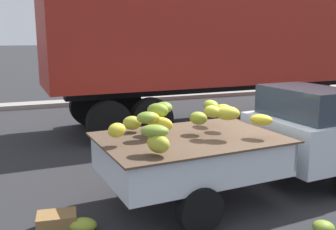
{
  "coord_description": "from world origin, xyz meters",
  "views": [
    {
      "loc": [
        -3.53,
        -5.35,
        2.58
      ],
      "look_at": [
        -1.26,
        0.54,
        1.28
      ],
      "focal_mm": 41.34,
      "sensor_mm": 36.0,
      "label": 1
    }
  ],
  "objects_px": {
    "fallen_banana_bunch_near_tailgate": "(83,225)",
    "fallen_banana_bunch_by_wheel": "(323,227)",
    "pickup_truck": "(286,136)",
    "produce_crate": "(57,221)",
    "semi_trailer": "(247,37)"
  },
  "relations": [
    {
      "from": "fallen_banana_bunch_near_tailgate",
      "to": "fallen_banana_bunch_by_wheel",
      "type": "height_order",
      "value": "fallen_banana_bunch_near_tailgate"
    },
    {
      "from": "pickup_truck",
      "to": "semi_trailer",
      "type": "distance_m",
      "value": 5.68
    },
    {
      "from": "pickup_truck",
      "to": "semi_trailer",
      "type": "relative_size",
      "value": 0.41
    },
    {
      "from": "semi_trailer",
      "to": "fallen_banana_bunch_near_tailgate",
      "type": "height_order",
      "value": "semi_trailer"
    },
    {
      "from": "semi_trailer",
      "to": "pickup_truck",
      "type": "bearing_deg",
      "value": -116.63
    },
    {
      "from": "semi_trailer",
      "to": "fallen_banana_bunch_by_wheel",
      "type": "height_order",
      "value": "semi_trailer"
    },
    {
      "from": "fallen_banana_bunch_by_wheel",
      "to": "produce_crate",
      "type": "xyz_separation_m",
      "value": [
        -3.3,
        1.38,
        0.03
      ]
    },
    {
      "from": "pickup_truck",
      "to": "produce_crate",
      "type": "relative_size",
      "value": 9.51
    },
    {
      "from": "pickup_truck",
      "to": "fallen_banana_bunch_near_tailgate",
      "type": "xyz_separation_m",
      "value": [
        -3.57,
        -0.43,
        -0.8
      ]
    },
    {
      "from": "fallen_banana_bunch_near_tailgate",
      "to": "fallen_banana_bunch_by_wheel",
      "type": "bearing_deg",
      "value": -21.72
    },
    {
      "from": "fallen_banana_bunch_by_wheel",
      "to": "fallen_banana_bunch_near_tailgate",
      "type": "bearing_deg",
      "value": 158.28
    },
    {
      "from": "pickup_truck",
      "to": "fallen_banana_bunch_near_tailgate",
      "type": "height_order",
      "value": "pickup_truck"
    },
    {
      "from": "pickup_truck",
      "to": "produce_crate",
      "type": "xyz_separation_m",
      "value": [
        -3.88,
        -0.24,
        -0.78
      ]
    },
    {
      "from": "semi_trailer",
      "to": "fallen_banana_bunch_by_wheel",
      "type": "xyz_separation_m",
      "value": [
        -2.85,
        -6.56,
        -2.46
      ]
    },
    {
      "from": "semi_trailer",
      "to": "fallen_banana_bunch_by_wheel",
      "type": "relative_size",
      "value": 42.39
    }
  ]
}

